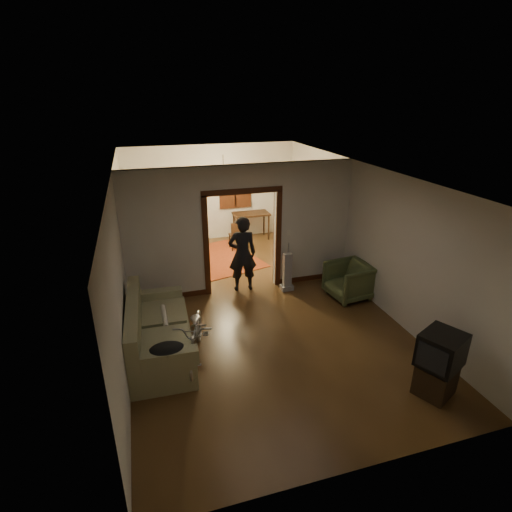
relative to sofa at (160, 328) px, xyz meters
name	(u,v)px	position (x,y,z in m)	size (l,w,h in m)	color
floor	(252,303)	(1.96, 1.24, -0.50)	(5.00, 8.50, 0.01)	#3B2612
ceiling	(251,171)	(1.96, 1.24, 2.30)	(5.00, 8.50, 0.01)	white
wall_back	(212,193)	(1.96, 5.49, 0.90)	(5.00, 0.02, 2.80)	beige
wall_left	(120,255)	(-0.54, 1.24, 0.90)	(0.02, 8.50, 2.80)	beige
wall_right	(363,230)	(4.46, 1.24, 0.90)	(0.02, 8.50, 2.80)	beige
partition_wall	(242,230)	(1.96, 1.99, 0.90)	(5.00, 0.14, 2.80)	beige
door_casing	(242,243)	(1.96, 1.99, 0.60)	(1.74, 0.20, 2.32)	#3B1B0D
far_window	(235,187)	(2.66, 5.45, 1.05)	(0.98, 0.06, 1.28)	black
chandelier	(223,171)	(1.96, 3.74, 1.85)	(0.24, 0.24, 0.24)	#FFE0A5
light_switch	(289,233)	(3.01, 1.91, 0.75)	(0.08, 0.01, 0.12)	silver
sofa	(160,328)	(0.00, 0.00, 0.00)	(0.99, 2.19, 1.01)	#6D6F4A
rolled_paper	(164,316)	(0.10, 0.30, 0.03)	(0.09, 0.09, 0.72)	beige
jacket	(167,349)	(0.05, -0.91, 0.18)	(0.52, 0.39, 0.15)	black
bicycle	(196,336)	(0.56, -0.32, -0.06)	(0.58, 1.67, 0.88)	silver
armchair	(349,281)	(4.05, 0.91, -0.11)	(0.84, 0.87, 0.79)	#47552F
tv_stand	(435,380)	(3.80, -2.16, -0.27)	(0.51, 0.47, 0.47)	black
crt_tv	(442,350)	(3.80, -2.16, 0.26)	(0.59, 0.53, 0.51)	black
vacuum	(287,272)	(2.89, 1.61, -0.06)	(0.27, 0.22, 0.89)	gray
person	(242,254)	(1.95, 1.93, 0.35)	(0.63, 0.41, 1.72)	black
oriental_rug	(219,258)	(1.79, 3.83, -0.50)	(1.78, 2.34, 0.02)	maroon
locker	(163,218)	(0.49, 5.26, 0.32)	(0.82, 0.46, 1.65)	#203621
globe	(159,179)	(0.49, 5.26, 1.44)	(0.28, 0.28, 0.28)	#1E5972
desk	(251,226)	(3.06, 5.12, -0.11)	(1.07, 0.60, 0.79)	#301D10
desk_chair	(236,235)	(2.41, 4.39, -0.09)	(0.37, 0.37, 0.83)	#301D10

